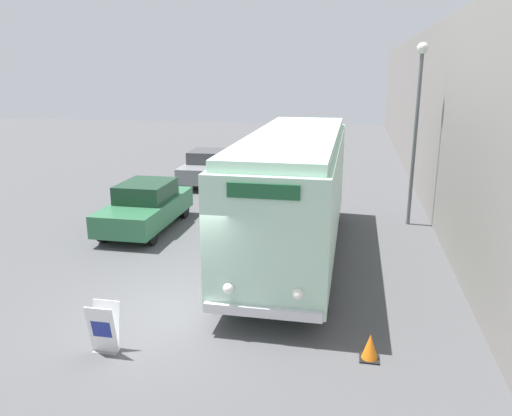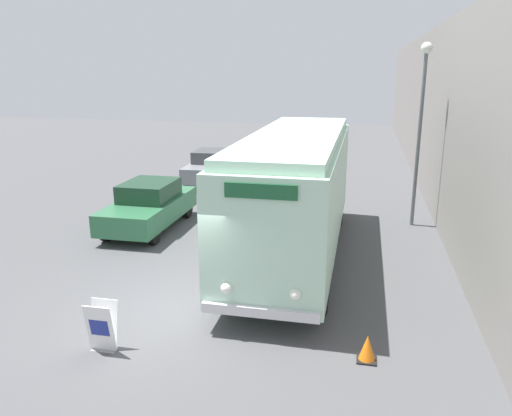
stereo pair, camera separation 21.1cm
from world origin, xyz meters
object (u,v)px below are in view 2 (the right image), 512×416
object	(u,v)px
traffic_cone	(367,348)
parked_car_mid	(212,167)
streetlamp	(421,109)
vintage_bus	(295,189)
parked_car_near	(149,205)
sign_board	(102,327)

from	to	relation	value
traffic_cone	parked_car_mid	bearing A→B (deg)	117.62
streetlamp	parked_car_mid	distance (m)	10.30
parked_car_mid	traffic_cone	distance (m)	15.32
parked_car_mid	traffic_cone	world-z (taller)	parked_car_mid
vintage_bus	parked_car_near	distance (m)	5.45
vintage_bus	traffic_cone	bearing A→B (deg)	-67.76
parked_car_near	traffic_cone	world-z (taller)	parked_car_near
sign_board	traffic_cone	distance (m)	4.94
streetlamp	parked_car_mid	world-z (taller)	streetlamp
sign_board	parked_car_near	xyz separation A→B (m)	(-2.26, 7.27, 0.31)
sign_board	streetlamp	size ratio (longest dim) A/B	0.16
parked_car_mid	sign_board	bearing A→B (deg)	-82.67
vintage_bus	parked_car_near	xyz separation A→B (m)	(-5.09, 1.55, -1.18)
vintage_bus	parked_car_mid	size ratio (longest dim) A/B	2.33
streetlamp	parked_car_near	bearing A→B (deg)	-165.54
streetlamp	vintage_bus	bearing A→B (deg)	-133.13
sign_board	parked_car_mid	xyz separation A→B (m)	(-2.21, 14.26, 0.32)
streetlamp	traffic_cone	distance (m)	9.65
sign_board	streetlamp	world-z (taller)	streetlamp
parked_car_near	parked_car_mid	bearing A→B (deg)	89.72
traffic_cone	vintage_bus	bearing A→B (deg)	112.24
sign_board	parked_car_near	distance (m)	7.62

